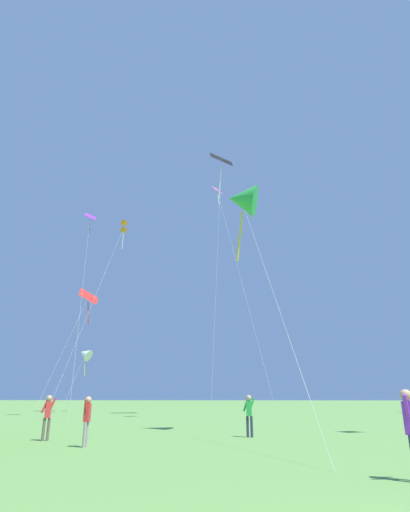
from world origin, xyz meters
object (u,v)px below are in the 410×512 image
kite_red_high (88,302)px  person_in_red_shirt (410,425)px  kite_black_large (221,170)px  person_near_tree (48,413)px  kite_green_small (242,200)px  kite_white_distant (85,354)px  kite_orange_box (123,228)px  kite_purple_streamer (89,229)px  kite_pink_low (221,204)px  person_far_back (87,416)px  person_in_blue_jacket (249,412)px

kite_red_high → person_in_red_shirt: size_ratio=7.95×
kite_black_large → person_near_tree: (-5.86, -21.31, -22.67)m
kite_green_small → kite_white_distant: bearing=123.3°
kite_orange_box → person_near_tree: 28.41m
kite_purple_streamer → kite_pink_low: bearing=-12.2°
kite_red_high → person_in_red_shirt: 43.89m
kite_pink_low → kite_purple_streamer: 12.40m
kite_black_large → kite_orange_box: bearing=174.0°
kite_green_small → person_near_tree: bearing=-154.5°
kite_green_small → kite_purple_streamer: bearing=134.5°
person_far_back → kite_orange_box: bearing=105.0°
kite_black_large → person_near_tree: kite_black_large is taller
person_far_back → person_in_blue_jacket: 6.84m
kite_pink_low → kite_orange_box: kite_orange_box is taller
kite_white_distant → person_in_red_shirt: bearing=-61.0°
kite_black_large → kite_red_high: kite_black_large is taller
kite_white_distant → kite_pink_low: bearing=-44.7°
kite_white_distant → person_near_tree: kite_white_distant is taller
kite_pink_low → person_in_blue_jacket: kite_pink_low is taller
kite_white_distant → person_in_blue_jacket: kite_white_distant is taller
person_in_red_shirt → kite_purple_streamer: bearing=124.2°
person_far_back → kite_red_high: bearing=111.3°
kite_white_distant → kite_orange_box: bearing=-55.3°
kite_pink_low → kite_white_distant: size_ratio=2.62×
kite_purple_streamer → person_near_tree: size_ratio=10.98×
kite_pink_low → kite_orange_box: size_ratio=0.99×
kite_pink_low → kite_black_large: kite_black_large is taller
kite_red_high → kite_orange_box: bearing=-51.9°
kite_green_small → kite_red_high: kite_red_high is taller
kite_green_small → person_in_red_shirt: 15.35m
kite_purple_streamer → kite_black_large: bearing=17.1°
kite_pink_low → kite_red_high: (-16.21, 14.82, -4.77)m
person_in_blue_jacket → person_far_back: bearing=-143.2°
person_in_red_shirt → person_near_tree: (-10.83, 7.11, -0.06)m
kite_green_small → person_in_blue_jacket: size_ratio=7.60×
kite_green_small → kite_red_high: 31.69m
kite_green_small → person_in_blue_jacket: kite_green_small is taller
kite_orange_box → person_near_tree: (4.25, -22.37, -16.98)m
kite_pink_low → person_in_blue_jacket: bearing=-82.8°
person_in_red_shirt → person_near_tree: bearing=146.7°
kite_orange_box → kite_pink_low: bearing=-35.3°
kite_green_small → kite_purple_streamer: (-13.74, 13.97, 4.53)m
person_in_blue_jacket → kite_white_distant: bearing=121.9°
kite_black_large → person_far_back: size_ratio=16.28×
kite_purple_streamer → person_near_tree: bearing=-71.2°
person_near_tree → person_in_red_shirt: bearing=-33.3°
kite_white_distant → person_far_back: 36.18m
person_in_blue_jacket → person_near_tree: (-7.72, -2.15, -0.01)m
kite_white_distant → kite_green_small: 33.67m
person_far_back → person_in_red_shirt: (8.58, -5.17, 0.08)m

